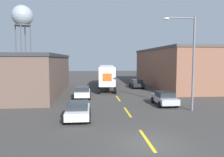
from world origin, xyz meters
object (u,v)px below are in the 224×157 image
(parked_car_right_mid, at_px, (164,98))
(parked_car_left_near, at_px, (78,110))
(parked_car_right_far, at_px, (137,83))
(street_lamp, at_px, (190,57))
(parked_car_left_far, at_px, (83,92))
(water_tower, at_px, (22,17))
(semi_truck, at_px, (107,75))

(parked_car_right_mid, bearing_deg, parked_car_left_near, -152.24)
(parked_car_left_near, xyz_separation_m, parked_car_right_far, (8.98, 19.07, 0.00))
(parked_car_left_near, relative_size, street_lamp, 0.46)
(parked_car_right_mid, bearing_deg, parked_car_left_far, 149.61)
(parked_car_left_far, xyz_separation_m, water_tower, (-19.26, 41.10, 16.87))
(parked_car_left_near, xyz_separation_m, street_lamp, (10.47, 2.10, 4.42))
(parked_car_right_far, distance_m, street_lamp, 17.60)
(semi_truck, relative_size, parked_car_left_far, 3.86)
(parked_car_right_far, xyz_separation_m, parked_car_left_far, (-8.98, -9.08, 0.00))
(parked_car_left_near, relative_size, parked_car_left_far, 1.00)
(parked_car_right_mid, relative_size, street_lamp, 0.46)
(parked_car_right_far, height_order, street_lamp, street_lamp)
(parked_car_right_mid, distance_m, street_lamp, 5.35)
(parked_car_right_far, relative_size, street_lamp, 0.46)
(parked_car_left_far, height_order, water_tower, water_tower)
(street_lamp, bearing_deg, water_tower, 121.25)
(semi_truck, relative_size, water_tower, 0.75)
(street_lamp, bearing_deg, parked_car_right_far, 95.03)
(parked_car_left_far, bearing_deg, semi_truck, 68.87)
(semi_truck, relative_size, parked_car_right_far, 3.86)
(parked_car_right_far, xyz_separation_m, street_lamp, (1.49, -16.97, 4.42))
(parked_car_right_mid, bearing_deg, street_lamp, -60.38)
(water_tower, height_order, street_lamp, water_tower)
(semi_truck, bearing_deg, parked_car_right_far, -5.28)
(street_lamp, bearing_deg, parked_car_right_mid, 119.62)
(parked_car_left_far, distance_m, street_lamp, 13.84)
(parked_car_left_near, relative_size, parked_car_right_mid, 1.00)
(parked_car_right_far, bearing_deg, parked_car_left_near, -115.21)
(parked_car_left_near, distance_m, parked_car_right_far, 21.08)
(street_lamp, bearing_deg, parked_car_left_far, 143.00)
(parked_car_right_mid, bearing_deg, water_tower, 121.34)
(parked_car_right_mid, relative_size, parked_car_left_far, 1.00)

